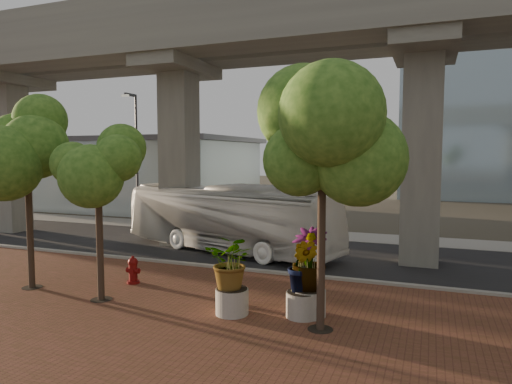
% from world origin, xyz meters
% --- Properties ---
extents(ground, '(160.00, 160.00, 0.00)m').
position_xyz_m(ground, '(0.00, 0.00, 0.00)').
color(ground, '#343026').
rests_on(ground, ground).
extents(brick_plaza, '(70.00, 13.00, 0.06)m').
position_xyz_m(brick_plaza, '(0.00, -8.00, 0.03)').
color(brick_plaza, brown).
rests_on(brick_plaza, ground).
extents(asphalt_road, '(90.00, 8.00, 0.04)m').
position_xyz_m(asphalt_road, '(0.00, 2.00, 0.02)').
color(asphalt_road, black).
rests_on(asphalt_road, ground).
extents(curb_strip, '(70.00, 0.25, 0.16)m').
position_xyz_m(curb_strip, '(0.00, -2.00, 0.08)').
color(curb_strip, gray).
rests_on(curb_strip, ground).
extents(far_sidewalk, '(90.00, 3.00, 0.06)m').
position_xyz_m(far_sidewalk, '(0.00, 7.50, 0.03)').
color(far_sidewalk, gray).
rests_on(far_sidewalk, ground).
extents(transit_viaduct, '(72.00, 5.60, 12.40)m').
position_xyz_m(transit_viaduct, '(0.00, 2.00, 7.29)').
color(transit_viaduct, gray).
rests_on(transit_viaduct, ground).
extents(station_pavilion, '(23.00, 13.00, 6.30)m').
position_xyz_m(station_pavilion, '(-20.00, 16.00, 3.22)').
color(station_pavilion, silver).
rests_on(station_pavilion, ground).
extents(transit_bus, '(12.13, 5.99, 3.30)m').
position_xyz_m(transit_bus, '(-2.94, 1.41, 1.65)').
color(transit_bus, silver).
rests_on(transit_bus, ground).
extents(fire_hydrant, '(0.51, 0.46, 1.02)m').
position_xyz_m(fire_hydrant, '(-3.76, -5.20, 0.55)').
color(fire_hydrant, '#690B0B').
rests_on(fire_hydrant, ground).
extents(planter_front, '(2.19, 2.19, 2.41)m').
position_xyz_m(planter_front, '(0.98, -6.87, 1.52)').
color(planter_front, gray).
rests_on(planter_front, ground).
extents(planter_right, '(2.45, 2.45, 2.62)m').
position_xyz_m(planter_right, '(3.15, -6.18, 1.64)').
color(planter_right, gray).
rests_on(planter_right, ground).
extents(planter_left, '(2.11, 2.11, 2.32)m').
position_xyz_m(planter_left, '(3.00, -6.36, 1.47)').
color(planter_left, '#ABA39B').
rests_on(planter_left, ground).
extents(street_tree_far_west, '(3.80, 3.80, 6.77)m').
position_xyz_m(street_tree_far_west, '(-6.82, -6.95, 5.07)').
color(street_tree_far_west, '#423226').
rests_on(street_tree_far_west, ground).
extents(street_tree_near_west, '(3.38, 3.38, 6.12)m').
position_xyz_m(street_tree_near_west, '(-3.57, -7.18, 4.61)').
color(street_tree_near_west, '#423226').
rests_on(street_tree_near_west, ground).
extents(street_tree_near_east, '(4.21, 4.21, 6.99)m').
position_xyz_m(street_tree_near_east, '(3.72, -7.10, 5.12)').
color(street_tree_near_east, '#423226').
rests_on(street_tree_near_east, ground).
extents(streetlamp_west, '(0.42, 1.24, 8.57)m').
position_xyz_m(streetlamp_west, '(-11.28, 5.51, 5.00)').
color(streetlamp_west, '#292A2E').
rests_on(streetlamp_west, ground).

